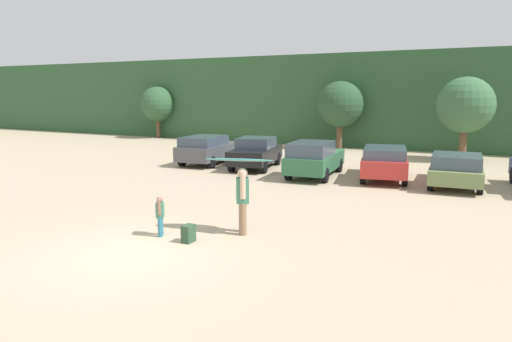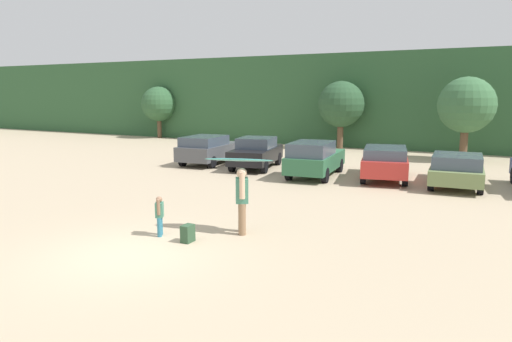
{
  "view_description": "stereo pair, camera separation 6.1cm",
  "coord_description": "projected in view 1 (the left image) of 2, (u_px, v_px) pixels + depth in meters",
  "views": [
    {
      "loc": [
        7.5,
        -7.96,
        3.77
      ],
      "look_at": [
        -0.24,
        6.89,
        0.96
      ],
      "focal_mm": 32.74,
      "sensor_mm": 36.0,
      "label": 1
    },
    {
      "loc": [
        7.56,
        -7.93,
        3.77
      ],
      "look_at": [
        -0.24,
        6.89,
        0.96
      ],
      "focal_mm": 32.74,
      "sensor_mm": 36.0,
      "label": 2
    }
  ],
  "objects": [
    {
      "name": "ground_plane",
      "position": [
        130.0,
        255.0,
        11.0
      ],
      "size": [
        120.0,
        120.0,
        0.0
      ],
      "primitive_type": "plane",
      "color": "tan"
    },
    {
      "name": "hillside_ridge",
      "position": [
        393.0,
        100.0,
        36.46
      ],
      "size": [
        108.0,
        12.0,
        6.48
      ],
      "primitive_type": "cube",
      "color": "#2D5633",
      "rests_on": "ground_plane"
    },
    {
      "name": "tree_center_left",
      "position": [
        158.0,
        104.0,
        39.07
      ],
      "size": [
        2.9,
        2.9,
        4.3
      ],
      "color": "brown",
      "rests_on": "ground_plane"
    },
    {
      "name": "tree_center_right",
      "position": [
        340.0,
        104.0,
        31.15
      ],
      "size": [
        3.07,
        3.07,
        4.56
      ],
      "color": "brown",
      "rests_on": "ground_plane"
    },
    {
      "name": "tree_right",
      "position": [
        466.0,
        105.0,
        25.66
      ],
      "size": [
        3.08,
        3.08,
        4.66
      ],
      "color": "brown",
      "rests_on": "ground_plane"
    },
    {
      "name": "parked_car_dark_gray",
      "position": [
        208.0,
        149.0,
        24.93
      ],
      "size": [
        2.29,
        4.3,
        1.53
      ],
      "rotation": [
        0.0,
        0.0,
        1.67
      ],
      "color": "#4C4F54",
      "rests_on": "ground_plane"
    },
    {
      "name": "parked_car_black",
      "position": [
        256.0,
        152.0,
        23.55
      ],
      "size": [
        2.57,
        4.36,
        1.56
      ],
      "rotation": [
        0.0,
        0.0,
        1.77
      ],
      "color": "black",
      "rests_on": "ground_plane"
    },
    {
      "name": "parked_car_forest_green",
      "position": [
        314.0,
        158.0,
        21.11
      ],
      "size": [
        2.23,
        4.61,
        1.64
      ],
      "rotation": [
        0.0,
        0.0,
        1.67
      ],
      "color": "#2D6642",
      "rests_on": "ground_plane"
    },
    {
      "name": "parked_car_red",
      "position": [
        385.0,
        161.0,
        20.48
      ],
      "size": [
        2.74,
        4.82,
        1.47
      ],
      "rotation": [
        0.0,
        0.0,
        1.78
      ],
      "color": "#B72D28",
      "rests_on": "ground_plane"
    },
    {
      "name": "parked_car_olive_green",
      "position": [
        456.0,
        169.0,
        18.96
      ],
      "size": [
        2.24,
        4.72,
        1.37
      ],
      "rotation": [
        0.0,
        0.0,
        1.63
      ],
      "color": "#6B7F4C",
      "rests_on": "ground_plane"
    },
    {
      "name": "person_adult",
      "position": [
        243.0,
        197.0,
        12.53
      ],
      "size": [
        0.51,
        0.63,
        1.8
      ],
      "rotation": [
        0.0,
        0.0,
        3.68
      ],
      "color": "#8C6B4C",
      "rests_on": "ground_plane"
    },
    {
      "name": "person_child",
      "position": [
        160.0,
        214.0,
        12.37
      ],
      "size": [
        0.31,
        0.41,
        1.08
      ],
      "rotation": [
        0.0,
        0.0,
        3.68
      ],
      "color": "teal",
      "rests_on": "ground_plane"
    },
    {
      "name": "surfboard_teal",
      "position": [
        239.0,
        160.0,
        12.5
      ],
      "size": [
        1.97,
        1.07,
        0.17
      ],
      "rotation": [
        0.0,
        0.0,
        3.44
      ],
      "color": "teal"
    },
    {
      "name": "backpack_dropped",
      "position": [
        188.0,
        234.0,
        11.91
      ],
      "size": [
        0.24,
        0.34,
        0.45
      ],
      "color": "#2D4C33",
      "rests_on": "ground_plane"
    }
  ]
}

